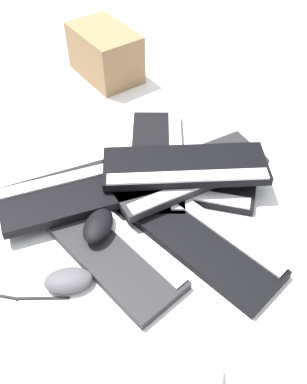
# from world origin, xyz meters

# --- Properties ---
(ground_plane) EXTENTS (3.20, 3.20, 0.00)m
(ground_plane) POSITION_xyz_m (0.00, 0.00, 0.00)
(ground_plane) COLOR white
(keyboard_0) EXTENTS (0.45, 0.18, 0.03)m
(keyboard_0) POSITION_xyz_m (0.20, 0.04, 0.01)
(keyboard_0) COLOR black
(keyboard_0) RESTS_ON ground
(keyboard_1) EXTENTS (0.46, 0.34, 0.03)m
(keyboard_1) POSITION_xyz_m (0.03, 0.16, 0.01)
(keyboard_1) COLOR black
(keyboard_1) RESTS_ON ground
(keyboard_2) EXTENTS (0.40, 0.43, 0.03)m
(keyboard_2) POSITION_xyz_m (-0.06, 0.19, 0.01)
(keyboard_2) COLOR black
(keyboard_2) RESTS_ON ground
(keyboard_3) EXTENTS (0.32, 0.46, 0.03)m
(keyboard_3) POSITION_xyz_m (-0.14, -0.02, 0.01)
(keyboard_3) COLOR black
(keyboard_3) RESTS_ON ground
(keyboard_4) EXTENTS (0.45, 0.19, 0.03)m
(keyboard_4) POSITION_xyz_m (0.05, -0.12, 0.01)
(keyboard_4) COLOR #232326
(keyboard_4) RESTS_ON ground
(keyboard_5) EXTENTS (0.29, 0.46, 0.03)m
(keyboard_5) POSITION_xyz_m (0.06, 0.18, 0.04)
(keyboard_5) COLOR #232326
(keyboard_5) RESTS_ON keyboard_1
(keyboard_6) EXTENTS (0.34, 0.46, 0.03)m
(keyboard_6) POSITION_xyz_m (-0.10, -0.05, 0.04)
(keyboard_6) COLOR black
(keyboard_6) RESTS_ON keyboard_3
(keyboard_7) EXTENTS (0.42, 0.42, 0.03)m
(keyboard_7) POSITION_xyz_m (0.05, 0.17, 0.07)
(keyboard_7) COLOR black
(keyboard_7) RESTS_ON keyboard_5
(mouse_0) EXTENTS (0.11, 0.13, 0.04)m
(mouse_0) POSITION_xyz_m (0.01, -0.11, 0.05)
(mouse_0) COLOR black
(mouse_0) RESTS_ON keyboard_4
(mouse_1) EXTENTS (0.11, 0.07, 0.04)m
(mouse_1) POSITION_xyz_m (-0.18, -0.19, 0.02)
(mouse_1) COLOR black
(mouse_1) RESTS_ON ground
(mouse_2) EXTENTS (0.12, 0.13, 0.04)m
(mouse_2) POSITION_xyz_m (0.06, -0.25, 0.02)
(mouse_2) COLOR #4C4C51
(mouse_2) RESTS_ON ground
(mouse_3) EXTENTS (0.11, 0.07, 0.04)m
(mouse_3) POSITION_xyz_m (-0.00, 0.20, 0.05)
(mouse_3) COLOR black
(mouse_3) RESTS_ON keyboard_2
(mouse_4) EXTENTS (0.08, 0.12, 0.04)m
(mouse_4) POSITION_xyz_m (0.42, -0.23, 0.02)
(mouse_4) COLOR #B7B7BC
(mouse_4) RESTS_ON ground
(cardboard_box) EXTENTS (0.30, 0.22, 0.18)m
(cardboard_box) POSITION_xyz_m (-0.53, 0.44, 0.09)
(cardboard_box) COLOR olive
(cardboard_box) RESTS_ON ground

